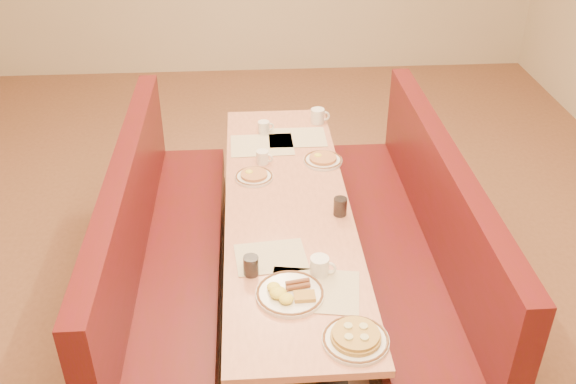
{
  "coord_description": "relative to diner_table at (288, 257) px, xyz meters",
  "views": [
    {
      "loc": [
        -0.21,
        -3.02,
        2.73
      ],
      "look_at": [
        0.0,
        -0.03,
        0.85
      ],
      "focal_mm": 40.0,
      "sensor_mm": 36.0,
      "label": 1
    }
  ],
  "objects": [
    {
      "name": "extra_plate_far",
      "position": [
        -0.18,
        0.3,
        0.39
      ],
      "size": [
        0.23,
        0.23,
        0.05
      ],
      "rotation": [
        0.0,
        0.0,
        0.14
      ],
      "color": "white",
      "rests_on": "diner_table"
    },
    {
      "name": "soda_tumbler_mid",
      "position": [
        0.28,
        -0.12,
        0.43
      ],
      "size": [
        0.07,
        0.07,
        0.1
      ],
      "color": "black",
      "rests_on": "diner_table"
    },
    {
      "name": "coffee_mug_a",
      "position": [
        0.11,
        -0.62,
        0.43
      ],
      "size": [
        0.13,
        0.09,
        0.1
      ],
      "rotation": [
        0.0,
        0.0,
        -0.33
      ],
      "color": "white",
      "rests_on": "diner_table"
    },
    {
      "name": "placemat_near_right",
      "position": [
        0.07,
        -0.74,
        0.38
      ],
      "size": [
        0.46,
        0.38,
        0.0
      ],
      "primitive_type": "cube",
      "rotation": [
        0.0,
        0.0,
        -0.17
      ],
      "color": "beige",
      "rests_on": "diner_table"
    },
    {
      "name": "booth_right",
      "position": [
        0.73,
        0.0,
        -0.01
      ],
      "size": [
        0.55,
        2.5,
        1.05
      ],
      "color": "#4C3326",
      "rests_on": "ground"
    },
    {
      "name": "placemat_far_right",
      "position": [
        0.12,
        0.81,
        0.38
      ],
      "size": [
        0.38,
        0.29,
        0.0
      ],
      "primitive_type": "cube",
      "rotation": [
        0.0,
        0.0,
        -0.0
      ],
      "color": "beige",
      "rests_on": "diner_table"
    },
    {
      "name": "placemat_near_left",
      "position": [
        -0.12,
        -0.48,
        0.38
      ],
      "size": [
        0.37,
        0.3,
        0.0
      ],
      "primitive_type": "cube",
      "rotation": [
        0.0,
        0.0,
        0.1
      ],
      "color": "beige",
      "rests_on": "diner_table"
    },
    {
      "name": "ground",
      "position": [
        0.0,
        0.0,
        -0.37
      ],
      "size": [
        8.0,
        8.0,
        0.0
      ],
      "primitive_type": "plane",
      "color": "#9E6647",
      "rests_on": "ground"
    },
    {
      "name": "pancake_plate",
      "position": [
        0.21,
        -1.08,
        0.4
      ],
      "size": [
        0.29,
        0.29,
        0.06
      ],
      "rotation": [
        0.0,
        0.0,
        0.24
      ],
      "color": "white",
      "rests_on": "diner_table"
    },
    {
      "name": "diner_table",
      "position": [
        0.0,
        0.0,
        0.0
      ],
      "size": [
        0.7,
        2.5,
        0.75
      ],
      "color": "black",
      "rests_on": "ground"
    },
    {
      "name": "soda_tumbler_near",
      "position": [
        -0.22,
        -0.6,
        0.43
      ],
      "size": [
        0.07,
        0.07,
        0.1
      ],
      "color": "black",
      "rests_on": "diner_table"
    },
    {
      "name": "placemat_far_left",
      "position": [
        -0.12,
        0.72,
        0.38
      ],
      "size": [
        0.42,
        0.32,
        0.0
      ],
      "primitive_type": "cube",
      "rotation": [
        0.0,
        0.0,
        0.02
      ],
      "color": "beige",
      "rests_on": "diner_table"
    },
    {
      "name": "eggs_plate",
      "position": [
        -0.05,
        -0.77,
        0.39
      ],
      "size": [
        0.32,
        0.32,
        0.06
      ],
      "rotation": [
        0.0,
        0.0,
        0.02
      ],
      "color": "white",
      "rests_on": "diner_table"
    },
    {
      "name": "coffee_mug_c",
      "position": [
        0.28,
        1.04,
        0.43
      ],
      "size": [
        0.14,
        0.1,
        0.1
      ],
      "rotation": [
        0.0,
        0.0,
        -0.12
      ],
      "color": "white",
      "rests_on": "diner_table"
    },
    {
      "name": "booth_left",
      "position": [
        -0.73,
        0.0,
        -0.01
      ],
      "size": [
        0.55,
        2.5,
        1.05
      ],
      "color": "#4C3326",
      "rests_on": "ground"
    },
    {
      "name": "coffee_mug_b",
      "position": [
        -0.12,
        0.49,
        0.42
      ],
      "size": [
        0.11,
        0.08,
        0.08
      ],
      "rotation": [
        0.0,
        0.0,
        -0.42
      ],
      "color": "white",
      "rests_on": "diner_table"
    },
    {
      "name": "extra_plate_mid",
      "position": [
        0.25,
        0.47,
        0.39
      ],
      "size": [
        0.24,
        0.24,
        0.05
      ],
      "rotation": [
        0.0,
        0.0,
        0.04
      ],
      "color": "white",
      "rests_on": "diner_table"
    },
    {
      "name": "coffee_mug_d",
      "position": [
        -0.1,
        0.9,
        0.42
      ],
      "size": [
        0.11,
        0.08,
        0.08
      ],
      "rotation": [
        0.0,
        0.0,
        0.09
      ],
      "color": "white",
      "rests_on": "diner_table"
    }
  ]
}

